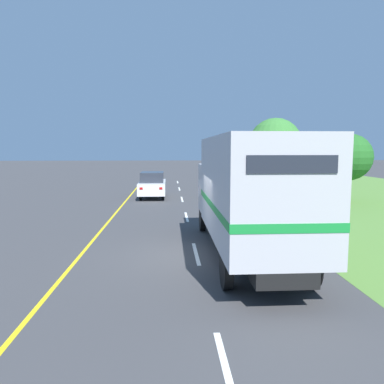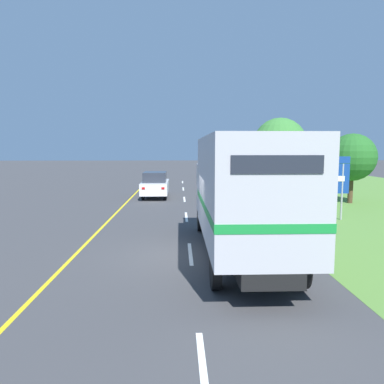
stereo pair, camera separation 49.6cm
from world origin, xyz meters
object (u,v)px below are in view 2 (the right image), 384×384
object	(u,v)px
highway_sign	(328,180)
roadside_tree_near	(352,157)
roadside_tree_mid	(280,145)
horse_trailer_truck	(242,192)
lead_car_white	(155,184)

from	to	relation	value
highway_sign	roadside_tree_near	bearing A→B (deg)	56.24
highway_sign	roadside_tree_mid	bearing A→B (deg)	84.06
roadside_tree_near	horse_trailer_truck	bearing A→B (deg)	-127.12
lead_car_white	highway_sign	xyz separation A→B (m)	(8.72, -8.72, 1.00)
horse_trailer_truck	lead_car_white	world-z (taller)	horse_trailer_truck
roadside_tree_near	roadside_tree_mid	xyz separation A→B (m)	(-2.19, 8.75, 0.87)
horse_trailer_truck	lead_car_white	size ratio (longest dim) A/B	1.97
roadside_tree_near	roadside_tree_mid	bearing A→B (deg)	104.06
lead_car_white	roadside_tree_near	bearing A→B (deg)	-14.58
highway_sign	horse_trailer_truck	bearing A→B (deg)	-129.89
highway_sign	lead_car_white	bearing A→B (deg)	135.02
highway_sign	roadside_tree_near	xyz separation A→B (m)	(3.67, 5.49, 0.94)
lead_car_white	roadside_tree_mid	size ratio (longest dim) A/B	0.74
highway_sign	roadside_tree_near	size ratio (longest dim) A/B	0.70
highway_sign	roadside_tree_near	distance (m)	6.67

